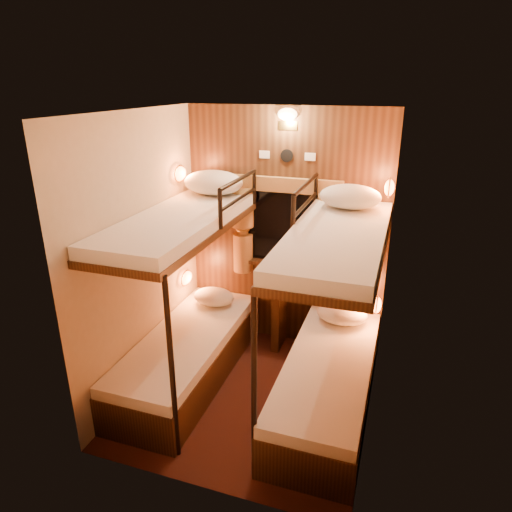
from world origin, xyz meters
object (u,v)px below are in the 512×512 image
(table, at_px, (279,310))
(bunk_right, at_px, (330,349))
(bunk_left, at_px, (187,324))
(bottle_left, at_px, (276,281))
(bottle_right, at_px, (277,278))

(table, bearing_deg, bunk_right, -50.33)
(bunk_left, bearing_deg, bunk_right, 0.00)
(bunk_left, xyz_separation_m, bottle_left, (0.63, 0.72, 0.20))
(bunk_right, height_order, bottle_right, bunk_right)
(bunk_left, xyz_separation_m, bottle_right, (0.61, 0.82, 0.19))
(bunk_right, height_order, table, bunk_right)
(bunk_right, height_order, bottle_left, bunk_right)
(table, distance_m, bottle_left, 0.35)
(bunk_right, bearing_deg, bottle_right, 130.13)
(bunk_right, distance_m, bottle_right, 1.09)
(table, bearing_deg, bottle_left, -102.41)
(bottle_left, bearing_deg, bunk_left, -131.53)
(bunk_left, distance_m, table, 1.02)
(table, xyz_separation_m, bottle_left, (-0.01, -0.07, 0.35))
(bunk_left, height_order, table, bunk_left)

